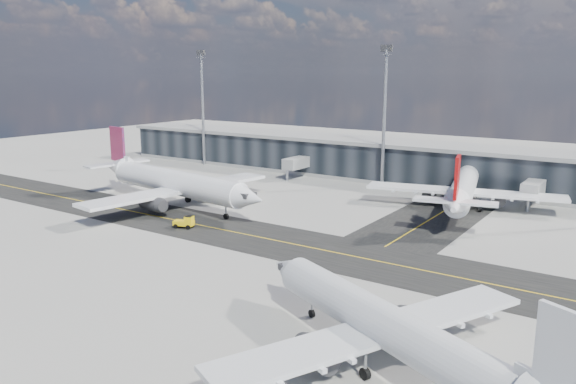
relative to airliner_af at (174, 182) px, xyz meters
name	(u,v)px	position (x,y,z in m)	size (l,w,h in m)	color
ground	(237,243)	(23.47, -11.08, -4.32)	(300.00, 300.00, 0.00)	gray
taxiway_lanes	(302,230)	(27.38, -0.34, -4.30)	(180.00, 63.00, 0.03)	black
terminal_concourse	(396,163)	(23.51, 43.85, -0.22)	(152.00, 19.80, 8.80)	black
floodlight_masts	(384,112)	(23.47, 36.92, 11.29)	(102.50, 0.70, 28.90)	gray
airliner_af	(174,182)	(0.00, 0.00, 0.00)	(44.09, 37.73, 13.06)	white
airliner_redtail	(463,188)	(43.75, 25.92, -0.42)	(33.96, 39.54, 11.80)	white
airliner_near	(390,328)	(55.26, -30.75, -0.79)	(34.25, 29.54, 10.67)	silver
baggage_tug	(185,222)	(11.95, -9.53, -3.34)	(3.42, 2.44, 1.95)	yellow
service_van	(481,199)	(45.06, 32.92, -3.48)	(2.76, 5.99, 1.67)	white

